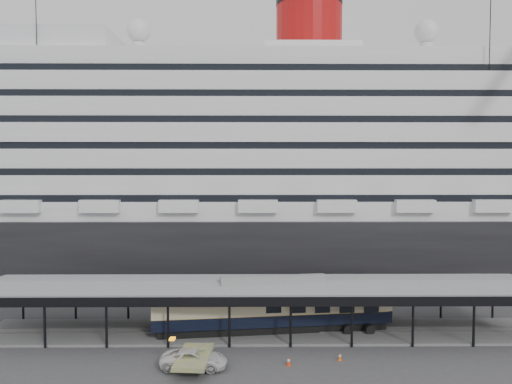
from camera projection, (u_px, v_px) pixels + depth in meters
ground at (260, 351)px, 46.13m from camera, size 200.00×200.00×0.00m
cruise_ship at (257, 158)px, 77.13m from camera, size 130.00×30.00×43.90m
platform_canopy at (259, 310)px, 51.00m from camera, size 56.00×9.18×5.30m
port_truck at (194, 359)px, 42.11m from camera, size 5.78×2.96×1.56m
pullman_carriage at (273, 305)px, 50.99m from camera, size 24.50×6.06×23.86m
traffic_cone_left at (188, 364)px, 42.18m from camera, size 0.38×0.38×0.72m
traffic_cone_mid at (289, 361)px, 42.71m from camera, size 0.39×0.39×0.74m
traffic_cone_right at (340, 357)px, 43.85m from camera, size 0.35×0.35×0.68m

